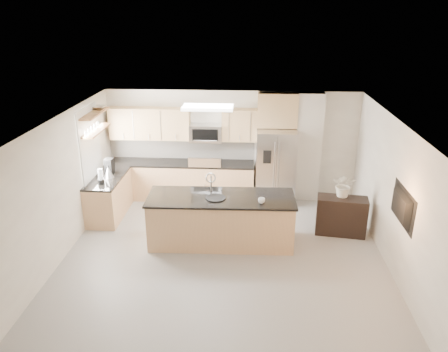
# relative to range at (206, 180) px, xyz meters

# --- Properties ---
(floor) EXTENTS (6.50, 6.50, 0.00)m
(floor) POSITION_rel_range_xyz_m (0.60, -2.92, -0.47)
(floor) COLOR gray
(floor) RESTS_ON ground
(ceiling) EXTENTS (6.00, 6.50, 0.02)m
(ceiling) POSITION_rel_range_xyz_m (0.60, -2.92, 2.13)
(ceiling) COLOR white
(ceiling) RESTS_ON wall_back
(wall_back) EXTENTS (6.00, 0.02, 2.60)m
(wall_back) POSITION_rel_range_xyz_m (0.60, 0.33, 0.83)
(wall_back) COLOR silver
(wall_back) RESTS_ON floor
(wall_front) EXTENTS (6.00, 0.02, 2.60)m
(wall_front) POSITION_rel_range_xyz_m (0.60, -6.17, 0.83)
(wall_front) COLOR silver
(wall_front) RESTS_ON floor
(wall_left) EXTENTS (0.02, 6.50, 2.60)m
(wall_left) POSITION_rel_range_xyz_m (-2.40, -2.92, 0.83)
(wall_left) COLOR silver
(wall_left) RESTS_ON floor
(wall_right) EXTENTS (0.02, 6.50, 2.60)m
(wall_right) POSITION_rel_range_xyz_m (3.60, -2.92, 0.83)
(wall_right) COLOR silver
(wall_right) RESTS_ON floor
(back_counter) EXTENTS (3.55, 0.66, 1.44)m
(back_counter) POSITION_rel_range_xyz_m (-0.63, 0.01, -0.00)
(back_counter) COLOR tan
(back_counter) RESTS_ON floor
(left_counter) EXTENTS (0.66, 1.50, 0.92)m
(left_counter) POSITION_rel_range_xyz_m (-2.07, -1.07, -0.01)
(left_counter) COLOR tan
(left_counter) RESTS_ON floor
(range) EXTENTS (0.76, 0.64, 1.14)m
(range) POSITION_rel_range_xyz_m (0.00, 0.00, 0.00)
(range) COLOR black
(range) RESTS_ON floor
(upper_cabinets) EXTENTS (3.50, 0.33, 0.75)m
(upper_cabinets) POSITION_rel_range_xyz_m (-0.70, 0.16, 1.35)
(upper_cabinets) COLOR tan
(upper_cabinets) RESTS_ON wall_back
(microwave) EXTENTS (0.76, 0.40, 0.40)m
(microwave) POSITION_rel_range_xyz_m (0.00, 0.12, 1.16)
(microwave) COLOR #BDBDC0
(microwave) RESTS_ON upper_cabinets
(refrigerator) EXTENTS (0.92, 0.78, 1.78)m
(refrigerator) POSITION_rel_range_xyz_m (1.66, -0.05, 0.42)
(refrigerator) COLOR #BDBDC0
(refrigerator) RESTS_ON floor
(partition_column) EXTENTS (0.60, 0.30, 2.60)m
(partition_column) POSITION_rel_range_xyz_m (2.42, 0.18, 0.83)
(partition_column) COLOR beige
(partition_column) RESTS_ON floor
(window) EXTENTS (0.04, 1.15, 1.65)m
(window) POSITION_rel_range_xyz_m (-2.38, -1.07, 1.18)
(window) COLOR white
(window) RESTS_ON wall_left
(shelf_lower) EXTENTS (0.30, 1.20, 0.04)m
(shelf_lower) POSITION_rel_range_xyz_m (-2.25, -0.97, 1.48)
(shelf_lower) COLOR brown
(shelf_lower) RESTS_ON wall_left
(shelf_upper) EXTENTS (0.30, 1.20, 0.04)m
(shelf_upper) POSITION_rel_range_xyz_m (-2.25, -0.97, 1.85)
(shelf_upper) COLOR brown
(shelf_upper) RESTS_ON wall_left
(ceiling_fixture) EXTENTS (1.00, 0.50, 0.06)m
(ceiling_fixture) POSITION_rel_range_xyz_m (0.20, -1.32, 2.09)
(ceiling_fixture) COLOR white
(ceiling_fixture) RESTS_ON ceiling
(island) EXTENTS (2.88, 1.10, 1.41)m
(island) POSITION_rel_range_xyz_m (0.51, -2.11, 0.02)
(island) COLOR tan
(island) RESTS_ON floor
(credenza) EXTENTS (1.05, 0.55, 0.80)m
(credenza) POSITION_rel_range_xyz_m (2.96, -1.60, -0.07)
(credenza) COLOR black
(credenza) RESTS_ON floor
(cup) EXTENTS (0.14, 0.14, 0.10)m
(cup) POSITION_rel_range_xyz_m (1.29, -2.35, 0.56)
(cup) COLOR white
(cup) RESTS_ON island
(platter) EXTENTS (0.48, 0.48, 0.02)m
(platter) POSITION_rel_range_xyz_m (0.42, -2.19, 0.52)
(platter) COLOR black
(platter) RESTS_ON island
(blender) EXTENTS (0.14, 0.14, 0.33)m
(blender) POSITION_rel_range_xyz_m (-2.07, -1.44, 0.59)
(blender) COLOR black
(blender) RESTS_ON left_counter
(kettle) EXTENTS (0.22, 0.22, 0.28)m
(kettle) POSITION_rel_range_xyz_m (-2.02, -1.08, 0.57)
(kettle) COLOR #BDBDC0
(kettle) RESTS_ON left_counter
(coffee_maker) EXTENTS (0.19, 0.22, 0.33)m
(coffee_maker) POSITION_rel_range_xyz_m (-2.09, -0.80, 0.60)
(coffee_maker) COLOR black
(coffee_maker) RESTS_ON left_counter
(bowl) EXTENTS (0.42, 0.42, 0.09)m
(bowl) POSITION_rel_range_xyz_m (-2.25, -0.64, 1.91)
(bowl) COLOR #BDBDC0
(bowl) RESTS_ON shelf_upper
(flower_vase) EXTENTS (0.80, 0.74, 0.76)m
(flower_vase) POSITION_rel_range_xyz_m (2.97, -1.52, 0.71)
(flower_vase) COLOR beige
(flower_vase) RESTS_ON credenza
(television) EXTENTS (0.14, 1.08, 0.62)m
(television) POSITION_rel_range_xyz_m (3.51, -3.12, 0.88)
(television) COLOR black
(television) RESTS_ON wall_right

